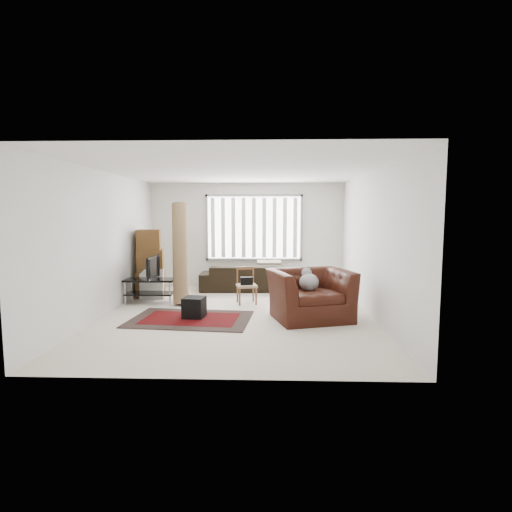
{
  "coord_description": "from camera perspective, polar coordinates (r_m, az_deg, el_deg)",
  "views": [
    {
      "loc": [
        0.6,
        -7.41,
        1.9
      ],
      "look_at": [
        0.33,
        0.68,
        1.05
      ],
      "focal_mm": 28.0,
      "sensor_mm": 36.0,
      "label": 1
    }
  ],
  "objects": [
    {
      "name": "persian_rug",
      "position": [
        7.41,
        -9.33,
        -8.87
      ],
      "size": [
        2.25,
        1.61,
        0.02
      ],
      "color": "black",
      "rests_on": "ground"
    },
    {
      "name": "side_chair",
      "position": [
        8.52,
        -1.37,
        -3.95
      ],
      "size": [
        0.49,
        0.49,
        0.77
      ],
      "rotation": [
        0.0,
        0.0,
        0.21
      ],
      "color": "#89745A",
      "rests_on": "ground"
    },
    {
      "name": "tv_stand",
      "position": [
        8.85,
        -14.91,
        -4.11
      ],
      "size": [
        1.05,
        0.47,
        0.52
      ],
      "color": "black",
      "rests_on": "ground"
    },
    {
      "name": "moving_boxes",
      "position": [
        9.52,
        -14.89,
        -1.33
      ],
      "size": [
        0.73,
        0.69,
        1.54
      ],
      "color": "brown",
      "rests_on": "ground"
    },
    {
      "name": "sofa",
      "position": [
        9.99,
        -1.71,
        -2.54
      ],
      "size": [
        2.2,
        1.01,
        0.83
      ],
      "primitive_type": "imported",
      "rotation": [
        0.0,
        0.0,
        3.17
      ],
      "color": "black",
      "rests_on": "ground"
    },
    {
      "name": "tv",
      "position": [
        8.79,
        -14.98,
        -1.61
      ],
      "size": [
        0.11,
        0.85,
        0.49
      ],
      "primitive_type": "imported",
      "rotation": [
        0.0,
        0.0,
        1.57
      ],
      "color": "black",
      "rests_on": "tv_stand"
    },
    {
      "name": "subwoofer",
      "position": [
        7.46,
        -8.82,
        -7.22
      ],
      "size": [
        0.42,
        0.42,
        0.37
      ],
      "primitive_type": "cube",
      "rotation": [
        0.0,
        0.0,
        -0.14
      ],
      "color": "black",
      "rests_on": "persian_rug"
    },
    {
      "name": "white_flatpack",
      "position": [
        9.27,
        -14.69,
        -3.9
      ],
      "size": [
        0.54,
        0.2,
        0.67
      ],
      "primitive_type": "cube",
      "rotation": [
        -0.11,
        0.0,
        0.1
      ],
      "color": "silver",
      "rests_on": "ground"
    },
    {
      "name": "armchair",
      "position": [
        7.33,
        7.75,
        -4.97
      ],
      "size": [
        1.65,
        1.53,
        1.02
      ],
      "rotation": [
        0.0,
        0.0,
        0.28
      ],
      "color": "#35130A",
      "rests_on": "ground"
    },
    {
      "name": "room",
      "position": [
        7.94,
        -2.18,
        4.98
      ],
      "size": [
        6.0,
        6.02,
        2.71
      ],
      "color": "beige",
      "rests_on": "ground"
    },
    {
      "name": "rolled_rug",
      "position": [
        8.6,
        -10.78,
        0.42
      ],
      "size": [
        0.47,
        0.81,
        2.16
      ],
      "primitive_type": "cylinder",
      "rotation": [
        -0.21,
        0.0,
        0.21
      ],
      "color": "brown",
      "rests_on": "ground"
    }
  ]
}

